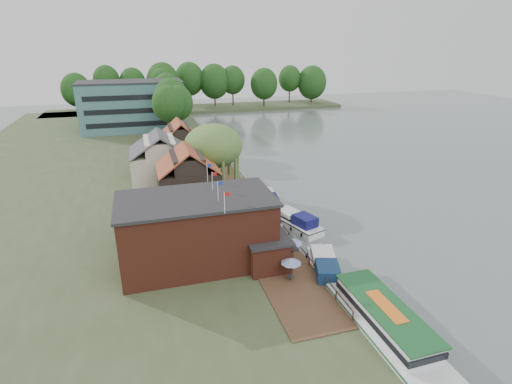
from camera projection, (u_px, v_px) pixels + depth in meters
ground at (333, 245)px, 47.14m from camera, size 260.00×260.00×0.00m
land_bank at (90, 174)px, 70.53m from camera, size 50.00×140.00×1.00m
quay_deck at (246, 212)px, 53.65m from camera, size 6.00×50.00×0.10m
quay_rail at (264, 205)px, 54.64m from camera, size 0.20×49.00×1.00m
pub at (217, 228)px, 40.93m from camera, size 20.00×11.00×7.30m
hotel_block at (132, 106)px, 101.67m from camera, size 25.40×12.40×12.30m
cottage_a at (188, 178)px, 53.91m from camera, size 8.60×7.60×8.50m
cottage_b at (161, 160)px, 62.10m from camera, size 9.60×8.60×8.50m
cottage_c at (180, 145)px, 71.23m from camera, size 7.60×7.60×8.50m
willow at (214, 159)px, 59.24m from camera, size 8.60×8.60×10.43m
umbrella_0 at (291, 269)px, 37.98m from camera, size 1.99×1.99×2.38m
umbrella_1 at (292, 249)px, 41.70m from camera, size 2.23×2.23×2.38m
umbrella_2 at (272, 236)px, 44.30m from camera, size 2.09×2.09×2.38m
umbrella_3 at (274, 230)px, 45.69m from camera, size 2.15×2.15×2.38m
umbrella_4 at (258, 216)px, 49.54m from camera, size 1.95×1.95×2.38m
umbrella_5 at (251, 206)px, 52.31m from camera, size 2.16×2.16×2.38m
cruiser_0 at (325, 266)px, 40.54m from camera, size 6.02×10.33×2.38m
cruiser_1 at (296, 220)px, 51.20m from camera, size 5.95×9.97×2.28m
cruiser_2 at (268, 199)px, 57.84m from camera, size 4.30×9.91×2.31m
tour_boat at (389, 328)px, 31.27m from camera, size 4.27×14.49×3.15m
swan at (369, 304)px, 36.27m from camera, size 0.44×0.44×0.44m
bank_tree_0 at (169, 120)px, 79.59m from camera, size 6.25×6.25×13.63m
bank_tree_1 at (179, 117)px, 84.50m from camera, size 6.35×6.35×13.06m
bank_tree_2 at (172, 107)px, 94.54m from camera, size 8.25×8.25×13.61m
bank_tree_3 at (167, 98)px, 110.44m from camera, size 7.92×7.92×13.44m
bank_tree_4 at (161, 97)px, 119.15m from camera, size 8.76×8.76×11.78m
bank_tree_5 at (163, 91)px, 125.31m from camera, size 7.01×7.01×13.86m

